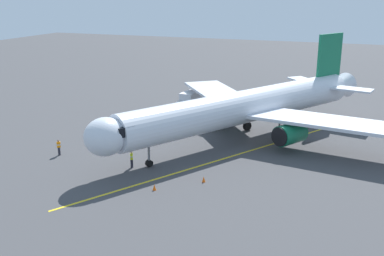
% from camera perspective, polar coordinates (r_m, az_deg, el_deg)
% --- Properties ---
extents(ground_plane, '(220.00, 220.00, 0.00)m').
position_cam_1_polar(ground_plane, '(54.20, 7.92, -1.48)').
color(ground_plane, '#424244').
extents(apron_lead_in_line, '(20.52, 34.58, 0.01)m').
position_cam_1_polar(apron_lead_in_line, '(48.52, 4.87, -3.59)').
color(apron_lead_in_line, yellow).
rests_on(apron_lead_in_line, ground).
extents(airplane, '(30.76, 36.42, 11.50)m').
position_cam_1_polar(airplane, '(53.07, 7.00, 2.66)').
color(airplane, silver).
rests_on(airplane, ground).
extents(ground_crew_marshaller, '(0.46, 0.45, 1.71)m').
position_cam_1_polar(ground_crew_marshaller, '(50.53, -16.36, -2.34)').
color(ground_crew_marshaller, '#23232D').
rests_on(ground_crew_marshaller, ground).
extents(ground_crew_wing_walker, '(0.40, 0.47, 1.71)m').
position_cam_1_polar(ground_crew_wing_walker, '(45.54, -7.58, -3.90)').
color(ground_crew_wing_walker, '#23232D').
rests_on(ground_crew_wing_walker, ground).
extents(box_truck_near_nose, '(2.53, 4.82, 2.62)m').
position_cam_1_polar(box_truck_near_nose, '(66.90, -0.32, 3.46)').
color(box_truck_near_nose, '#9E9EA3').
rests_on(box_truck_near_nose, ground).
extents(safety_cone_nose_left, '(0.32, 0.32, 0.55)m').
position_cam_1_polar(safety_cone_nose_left, '(42.08, 1.48, -6.44)').
color(safety_cone_nose_left, '#F2590F').
rests_on(safety_cone_nose_left, ground).
extents(safety_cone_nose_right, '(0.32, 0.32, 0.55)m').
position_cam_1_polar(safety_cone_nose_right, '(40.58, -4.74, -7.41)').
color(safety_cone_nose_right, '#F2590F').
rests_on(safety_cone_nose_right, ground).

